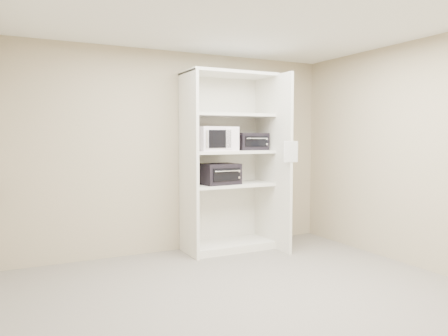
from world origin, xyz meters
name	(u,v)px	position (x,y,z in m)	size (l,w,h in m)	color
floor	(252,296)	(0.00, 0.00, 0.00)	(4.50, 4.00, 0.01)	#666259
ceiling	(254,14)	(0.00, 0.00, 2.70)	(4.50, 4.00, 0.01)	white
wall_back	(179,152)	(0.00, 2.00, 1.35)	(4.50, 0.02, 2.70)	tan
wall_front	(439,175)	(0.00, -2.00, 1.35)	(4.50, 0.02, 2.70)	tan
wall_right	(417,154)	(2.25, 0.00, 1.35)	(0.02, 4.00, 2.70)	tan
shelving_unit	(232,168)	(0.67, 1.70, 1.13)	(1.24, 0.92, 2.42)	white
microwave	(214,139)	(0.38, 1.66, 1.53)	(0.53, 0.40, 0.32)	white
toaster_oven_upper	(251,142)	(0.97, 1.71, 1.49)	(0.41, 0.31, 0.24)	black
toaster_oven_lower	(219,174)	(0.44, 1.65, 1.06)	(0.50, 0.38, 0.28)	black
paper_sign	(291,152)	(1.20, 1.07, 1.36)	(0.21, 0.01, 0.27)	white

